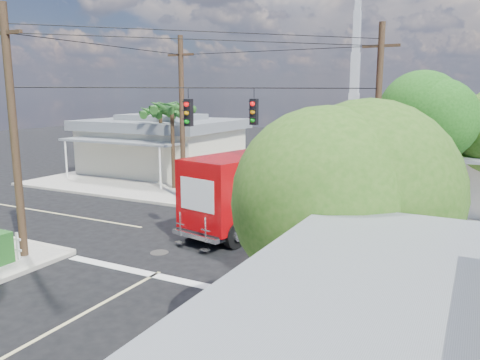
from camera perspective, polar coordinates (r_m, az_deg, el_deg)
The scene contains 12 objects.
ground at distance 19.57m, azimuth -2.71°, elevation -7.30°, with size 120.00×120.00×0.00m, color black.
sidewalk_nw at distance 34.25m, azimuth -9.41°, elevation 0.44°, with size 14.12×14.12×0.14m.
road_markings at distance 18.38m, azimuth -5.02°, elevation -8.52°, with size 32.00×32.00×0.01m.
building_nw at distance 35.87m, azimuth -9.45°, elevation 4.37°, with size 10.80×10.20×4.30m.
radio_tower at distance 37.19m, azimuth 13.72°, elevation 9.71°, with size 0.80×0.80×17.00m.
tree_ne_front at distance 23.01m, azimuth 22.07°, elevation 6.72°, with size 4.21×4.14×6.66m.
tree_se at distance 9.39m, azimuth 12.27°, elevation -1.73°, with size 3.67×3.54×5.62m.
palm_nw_front at distance 29.03m, azimuth -8.30°, elevation 8.56°, with size 3.01×3.08×5.59m.
palm_nw_back at distance 31.43m, azimuth -9.68°, elevation 7.99°, with size 3.01×3.08×5.19m.
utility_poles at distance 20.86m, azimuth -4.40°, elevation 6.88°, with size 12.00×10.68×9.00m.
vending_boxes at distance 23.12m, azimuth 19.49°, elevation -3.34°, with size 1.90×0.50×1.10m.
delivery_truck at distance 20.77m, azimuth 1.66°, elevation -1.30°, with size 3.91×8.19×3.42m.
Camera 1 is at (9.34, -16.12, 6.00)m, focal length 35.00 mm.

